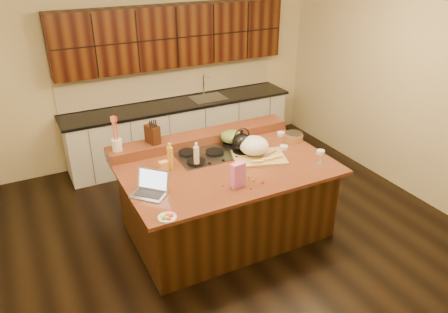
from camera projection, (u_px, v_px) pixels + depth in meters
name	position (u px, v px, depth m)	size (l,w,h in m)	color
room	(226.00, 130.00, 4.85)	(5.52, 5.02, 2.72)	black
island	(226.00, 198.00, 5.25)	(2.40, 1.60, 0.92)	black
back_ledge	(201.00, 138.00, 5.57)	(2.40, 0.30, 0.12)	black
cooktop	(215.00, 153.00, 5.28)	(0.92, 0.52, 0.05)	gray
back_counter	(178.00, 99.00, 6.91)	(3.70, 0.66, 2.40)	silver
kettle	(242.00, 142.00, 5.23)	(0.24, 0.24, 0.21)	black
green_bowl	(231.00, 137.00, 5.45)	(0.28, 0.28, 0.15)	#58722D
laptop	(151.00, 188.00, 4.45)	(0.43, 0.43, 0.24)	#B7B7BC
oil_bottle	(170.00, 158.00, 4.89)	(0.07, 0.07, 0.27)	gold
vinegar_bottle	(196.00, 157.00, 4.94)	(0.06, 0.06, 0.25)	silver
wooden_tray	(255.00, 148.00, 5.18)	(0.72, 0.61, 0.25)	tan
ramekin_a	(321.00, 152.00, 5.28)	(0.10, 0.10, 0.04)	white
ramekin_b	(284.00, 148.00, 5.40)	(0.10, 0.10, 0.04)	white
ramekin_c	(281.00, 134.00, 5.78)	(0.10, 0.10, 0.04)	white
strainer_bowl	(294.00, 137.00, 5.62)	(0.24, 0.24, 0.09)	#996B3F
kitchen_timer	(320.00, 160.00, 5.06)	(0.08, 0.08, 0.07)	silver
pink_bag	(238.00, 175.00, 4.53)	(0.15, 0.08, 0.28)	pink
candy_plate	(167.00, 217.00, 4.07)	(0.18, 0.18, 0.01)	white
package_box	(164.00, 167.00, 4.84)	(0.10, 0.07, 0.14)	#E7A051
utensil_crock	(117.00, 145.00, 5.08)	(0.12, 0.12, 0.14)	white
knife_block	(153.00, 134.00, 5.24)	(0.11, 0.18, 0.22)	black
gumdrop_0	(232.00, 186.00, 4.58)	(0.02, 0.02, 0.02)	red
gumdrop_1	(235.00, 187.00, 4.57)	(0.02, 0.02, 0.02)	#198C26
gumdrop_2	(249.00, 179.00, 4.72)	(0.02, 0.02, 0.02)	red
gumdrop_3	(248.00, 177.00, 4.76)	(0.02, 0.02, 0.02)	#198C26
gumdrop_4	(263.00, 182.00, 4.65)	(0.02, 0.02, 0.02)	red
gumdrop_5	(223.00, 185.00, 4.60)	(0.02, 0.02, 0.02)	#198C26
gumdrop_6	(236.00, 183.00, 4.63)	(0.02, 0.02, 0.02)	red
gumdrop_7	(231.00, 187.00, 4.57)	(0.02, 0.02, 0.02)	#198C26
gumdrop_8	(251.00, 188.00, 4.54)	(0.02, 0.02, 0.02)	red
gumdrop_9	(254.00, 181.00, 4.69)	(0.02, 0.02, 0.02)	#198C26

